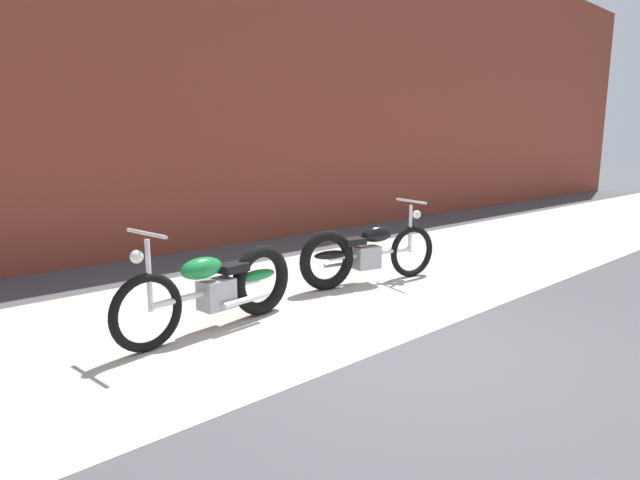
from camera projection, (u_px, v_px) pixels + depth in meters
name	position (u px, v px, depth m)	size (l,w,h in m)	color
ground_plane	(392.00, 348.00, 4.51)	(80.00, 80.00, 0.00)	#47474C
sidewalk_slab	(270.00, 303.00, 5.79)	(36.00, 3.50, 0.01)	#B2ADA3
brick_building_wall	(126.00, 44.00, 7.73)	(36.00, 0.50, 6.38)	brown
motorcycle_green	(223.00, 287.00, 4.98)	(2.00, 0.58, 1.03)	black
motorcycle_black	(361.00, 253.00, 6.50)	(1.98, 0.73, 1.03)	black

